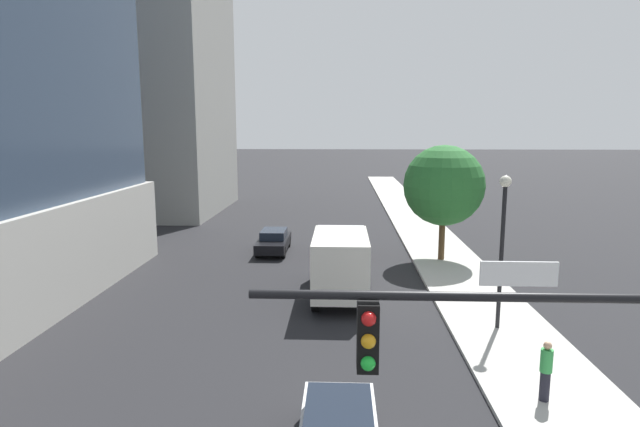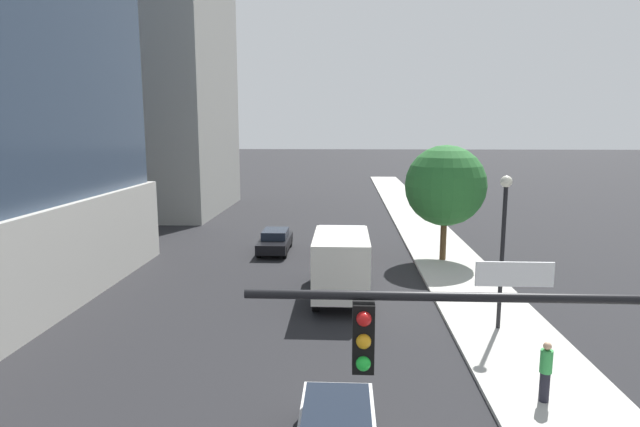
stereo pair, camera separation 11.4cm
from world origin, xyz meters
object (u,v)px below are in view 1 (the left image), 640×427
Objects in this scene: construction_building at (151,38)px; car_red at (341,246)px; street_lamp at (503,230)px; pedestrian_green_shirt at (546,370)px; street_tree at (444,186)px; box_truck at (340,260)px; traffic_light_pole at (520,377)px; car_black at (274,241)px.

car_red is (17.57, -17.60, -15.36)m from construction_building.
street_lamp is 3.36× the size of pedestrian_green_shirt.
car_red is at bearing 170.39° from street_tree.
pedestrian_green_shirt is (-0.30, -5.51, -2.97)m from street_lamp.
street_lamp is 7.66m from box_truck.
traffic_light_pole is at bearing -64.01° from construction_building.
traffic_light_pole is 1.03× the size of street_lamp.
box_truck reaches higher than car_black.
traffic_light_pole reaches higher than car_red.
traffic_light_pole is at bearing -74.39° from car_black.
street_lamp is at bearing -62.40° from car_red.
car_black is at bearing -51.32° from construction_building.
construction_building reaches higher than street_lamp.
street_lamp reaches higher than car_black.
pedestrian_green_shirt is at bearing -58.49° from box_truck.
car_black is (-6.97, 24.95, -3.45)m from traffic_light_pole.
box_truck is at bearing -63.84° from car_black.
construction_building is at bearing 123.89° from pedestrian_green_shirt.
street_lamp reaches higher than pedestrian_green_shirt.
pedestrian_green_shirt is at bearing -60.98° from car_black.
box_truck is (-5.96, -6.72, -2.77)m from street_tree.
street_lamp is 0.88× the size of street_tree.
traffic_light_pole is (20.25, -41.54, -11.87)m from construction_building.
street_lamp is at bearing 74.19° from traffic_light_pole.
car_black is 4.41m from car_red.
construction_building is 29.23m from car_red.
car_black is 20.88m from pedestrian_green_shirt.
car_black is 0.68× the size of box_truck.
traffic_light_pole is 16.60m from box_truck.
box_truck is at bearing -55.25° from construction_building.
street_tree reaches higher than car_red.
pedestrian_green_shirt is at bearing -90.46° from street_tree.
construction_building is at bearing 134.95° from car_red.
street_tree is 9.40m from box_truck.
car_red is at bearing 117.60° from street_lamp.
traffic_light_pole is 1.36× the size of car_red.
construction_building is 5.85× the size of street_tree.
car_black is (-10.26, 2.02, -3.82)m from street_tree.
traffic_light_pole is 0.90× the size of street_tree.
street_tree reaches higher than box_truck.
street_tree is at bearing -11.16° from car_black.
construction_building is at bearing 124.75° from box_truck.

